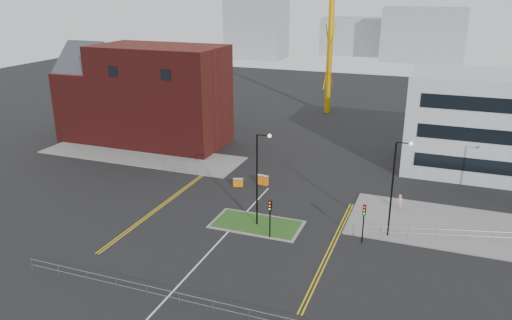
{
  "coord_description": "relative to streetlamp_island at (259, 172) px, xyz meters",
  "views": [
    {
      "loc": [
        17.09,
        -32.36,
        21.52
      ],
      "look_at": [
        0.32,
        12.22,
        5.0
      ],
      "focal_mm": 35.0,
      "sensor_mm": 36.0,
      "label": 1
    }
  ],
  "objects": [
    {
      "name": "brick_building",
      "position": [
        -25.19,
        20.0,
        1.44
      ],
      "size": [
        24.2,
        10.07,
        14.24
      ],
      "color": "#4F1413",
      "rests_on": "ground"
    },
    {
      "name": "skyline_d",
      "position": [
        -10.22,
        132.0,
        0.59
      ],
      "size": [
        30.0,
        12.0,
        12.0
      ],
      "primitive_type": "cube",
      "color": "gray",
      "rests_on": "ground"
    },
    {
      "name": "ground",
      "position": [
        -2.22,
        -8.0,
        -5.41
      ],
      "size": [
        200.0,
        200.0,
        0.0
      ],
      "primitive_type": "plane",
      "color": "black",
      "rests_on": "ground"
    },
    {
      "name": "grass_island",
      "position": [
        -0.22,
        0.0,
        -5.35
      ],
      "size": [
        8.0,
        4.0,
        0.12
      ],
      "primitive_type": "cube",
      "color": "#1D4A18",
      "rests_on": "ground"
    },
    {
      "name": "yellow_left_a",
      "position": [
        -11.22,
        2.0,
        -5.41
      ],
      "size": [
        0.12,
        24.0,
        0.01
      ],
      "primitive_type": "cube",
      "color": "gold",
      "rests_on": "ground"
    },
    {
      "name": "island_kerb",
      "position": [
        -0.22,
        0.0,
        -5.37
      ],
      "size": [
        8.6,
        4.6,
        0.08
      ],
      "primitive_type": "cube",
      "color": "slate",
      "rests_on": "ground"
    },
    {
      "name": "yellow_right_a",
      "position": [
        7.28,
        -2.0,
        -5.41
      ],
      "size": [
        0.12,
        20.0,
        0.01
      ],
      "primitive_type": "cube",
      "color": "gold",
      "rests_on": "ground"
    },
    {
      "name": "centre_line",
      "position": [
        -2.22,
        -6.0,
        -5.41
      ],
      "size": [
        0.15,
        30.0,
        0.01
      ],
      "primitive_type": "cube",
      "color": "silver",
      "rests_on": "ground"
    },
    {
      "name": "pedestrian",
      "position": [
        12.23,
        8.11,
        -4.55
      ],
      "size": [
        0.63,
        0.42,
        1.73
      ],
      "primitive_type": "imported",
      "rotation": [
        0.0,
        0.0,
        0.01
      ],
      "color": "pink",
      "rests_on": "ground"
    },
    {
      "name": "barrier_left",
      "position": [
        -5.65,
        8.38,
        -4.9
      ],
      "size": [
        1.18,
        0.76,
        0.94
      ],
      "color": "#C9750B",
      "rests_on": "ground"
    },
    {
      "name": "railing_right",
      "position": [
        18.28,
        3.5,
        -4.63
      ],
      "size": [
        19.05,
        5.05,
        1.1
      ],
      "color": "gray",
      "rests_on": "ground"
    },
    {
      "name": "pavement_left",
      "position": [
        -22.22,
        14.0,
        -5.35
      ],
      "size": [
        28.0,
        8.0,
        0.12
      ],
      "primitive_type": "cube",
      "color": "slate",
      "rests_on": "ground"
    },
    {
      "name": "yellow_right_b",
      "position": [
        7.58,
        -2.0,
        -5.41
      ],
      "size": [
        0.12,
        20.0,
        0.01
      ],
      "primitive_type": "cube",
      "color": "gold",
      "rests_on": "ground"
    },
    {
      "name": "skyline_b",
      "position": [
        7.78,
        122.0,
        2.59
      ],
      "size": [
        24.0,
        12.0,
        16.0
      ],
      "primitive_type": "cube",
      "color": "gray",
      "rests_on": "ground"
    },
    {
      "name": "streetlamp_right_near",
      "position": [
        12.0,
        2.0,
        0.0
      ],
      "size": [
        1.46,
        0.36,
        9.18
      ],
      "color": "black",
      "rests_on": "ground"
    },
    {
      "name": "barrier_right",
      "position": [
        -3.22,
        9.91,
        -4.8
      ],
      "size": [
        1.38,
        0.63,
        1.12
      ],
      "color": "orange",
      "rests_on": "ground"
    },
    {
      "name": "barrier_mid",
      "position": [
        -3.22,
        9.95,
        -4.92
      ],
      "size": [
        1.14,
        0.78,
        0.92
      ],
      "color": "orange",
      "rests_on": "ground"
    },
    {
      "name": "streetlamp_island",
      "position": [
        0.0,
        0.0,
        0.0
      ],
      "size": [
        1.46,
        0.36,
        9.18
      ],
      "color": "black",
      "rests_on": "ground"
    },
    {
      "name": "railing_left",
      "position": [
        -13.22,
        10.0,
        -4.67
      ],
      "size": [
        6.05,
        0.05,
        1.1
      ],
      "color": "gray",
      "rests_on": "ground"
    },
    {
      "name": "skyline_a",
      "position": [
        -42.22,
        112.0,
        5.59
      ],
      "size": [
        18.0,
        12.0,
        22.0
      ],
      "primitive_type": "cube",
      "color": "gray",
      "rests_on": "ground"
    },
    {
      "name": "traffic_light_right",
      "position": [
        9.78,
        -0.02,
        -2.85
      ],
      "size": [
        0.28,
        0.33,
        3.65
      ],
      "color": "black",
      "rests_on": "ground"
    },
    {
      "name": "railing_front",
      "position": [
        -2.22,
        -14.0,
        -4.63
      ],
      "size": [
        24.05,
        0.05,
        1.1
      ],
      "color": "gray",
      "rests_on": "ground"
    },
    {
      "name": "traffic_light_island",
      "position": [
        1.78,
        -2.02,
        -2.85
      ],
      "size": [
        0.28,
        0.33,
        3.65
      ],
      "color": "black",
      "rests_on": "ground"
    },
    {
      "name": "pavement_right",
      "position": [
        19.78,
        6.0,
        -5.35
      ],
      "size": [
        24.0,
        10.0,
        0.12
      ],
      "primitive_type": "cube",
      "color": "slate",
      "rests_on": "ground"
    },
    {
      "name": "yellow_left_b",
      "position": [
        -10.92,
        2.0,
        -5.41
      ],
      "size": [
        0.12,
        24.0,
        0.01
      ],
      "primitive_type": "cube",
      "color": "gold",
      "rests_on": "ground"
    }
  ]
}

